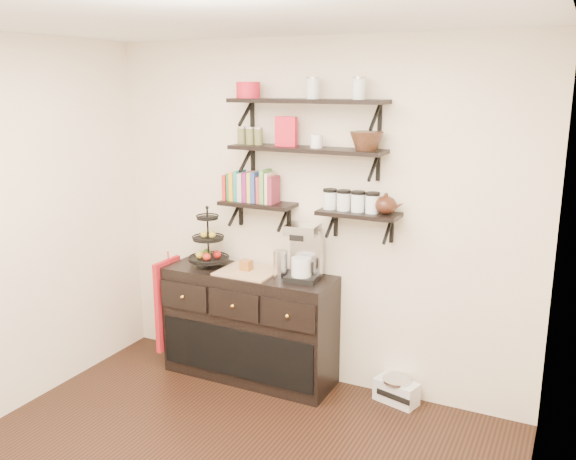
{
  "coord_description": "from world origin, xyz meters",
  "views": [
    {
      "loc": [
        1.87,
        -2.49,
        2.36
      ],
      "look_at": [
        0.08,
        1.15,
        1.38
      ],
      "focal_mm": 38.0,
      "sensor_mm": 36.0,
      "label": 1
    }
  ],
  "objects_px": {
    "radio": "(396,391)",
    "fruit_stand": "(209,246)",
    "sideboard": "(250,325)",
    "coffee_maker": "(304,253)"
  },
  "relations": [
    {
      "from": "radio",
      "to": "fruit_stand",
      "type": "bearing_deg",
      "value": -160.7
    },
    {
      "from": "sideboard",
      "to": "fruit_stand",
      "type": "relative_size",
      "value": 2.91
    },
    {
      "from": "fruit_stand",
      "to": "radio",
      "type": "height_order",
      "value": "fruit_stand"
    },
    {
      "from": "sideboard",
      "to": "coffee_maker",
      "type": "relative_size",
      "value": 3.2
    },
    {
      "from": "sideboard",
      "to": "coffee_maker",
      "type": "distance_m",
      "value": 0.81
    },
    {
      "from": "fruit_stand",
      "to": "radio",
      "type": "bearing_deg",
      "value": 4.17
    },
    {
      "from": "coffee_maker",
      "to": "radio",
      "type": "bearing_deg",
      "value": 0.36
    },
    {
      "from": "sideboard",
      "to": "fruit_stand",
      "type": "distance_m",
      "value": 0.72
    },
    {
      "from": "coffee_maker",
      "to": "radio",
      "type": "xyz_separation_m",
      "value": [
        0.73,
        0.09,
        -1.01
      ]
    },
    {
      "from": "radio",
      "to": "sideboard",
      "type": "bearing_deg",
      "value": -159.26
    }
  ]
}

